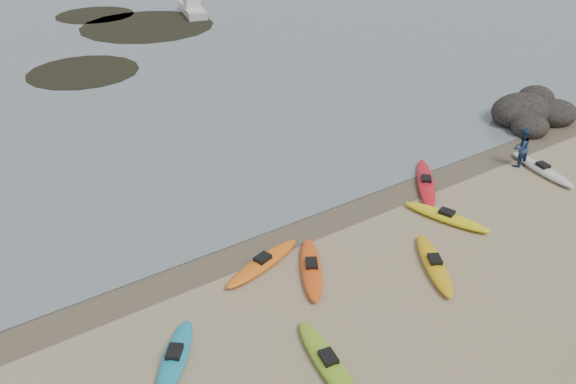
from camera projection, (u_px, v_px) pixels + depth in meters
ground at (288, 225)px, 21.74m from camera, size 600.00×600.00×0.00m
wet_sand at (292, 229)px, 21.53m from camera, size 60.00×60.00×0.00m
kayaks at (358, 278)px, 18.73m from camera, size 22.43×10.42×0.34m
person_east at (521, 147)px, 25.60m from camera, size 0.93×0.74×1.85m
rock_cluster at (531, 116)px, 30.56m from camera, size 5.32×3.92×1.82m
kelp_mats at (123, 32)px, 46.62m from camera, size 17.59×23.05×0.04m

